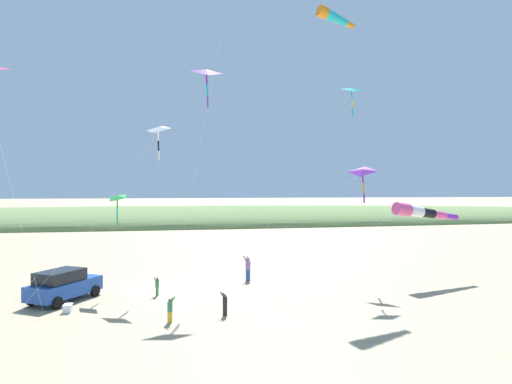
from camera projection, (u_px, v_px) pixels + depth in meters
The scene contains 15 objects.
ground_plane at pixel (171, 289), 27.95m from camera, with size 600.00×600.00×0.00m, color tan.
dune_ridge_grassy at pixel (175, 223), 82.03m from camera, with size 28.00×240.00×6.74m, color #6B844C.
parked_car at pixel (63, 285), 24.85m from camera, with size 4.63×3.82×1.85m.
cooler_box at pixel (68, 308), 22.65m from camera, with size 0.62×0.42×0.42m.
person_adult_flyer at pixel (248, 267), 30.49m from camera, with size 0.62×0.65×1.82m.
person_child_green_jacket at pixel (170, 308), 20.86m from camera, with size 0.40×0.45×1.29m.
person_child_grey_jacket at pixel (157, 285), 26.15m from camera, with size 0.42×0.37×1.20m.
person_bystander_far at pixel (225, 302), 22.03m from camera, with size 0.41×0.44×1.25m.
kite_delta_long_streamer_left at pixel (206, 73), 29.21m from camera, with size 6.27×11.73×15.00m.
kite_delta_green_low_center at pixel (362, 172), 29.57m from camera, with size 3.86×13.68×8.18m.
kite_delta_striped_overhead at pixel (117, 198), 27.16m from camera, with size 6.77×5.07×6.28m.
kite_windsock_yellow_midlevel at pixel (419, 212), 30.45m from camera, with size 5.69×15.62×5.64m.
kite_delta_purple_drifting at pixel (351, 91), 31.69m from camera, with size 1.74×9.81×14.22m.
kite_windsock_checkered_midright at pixel (331, 16), 32.67m from camera, with size 3.80×8.72×20.47m.
kite_delta_teal_far_right at pixel (158, 130), 28.71m from camera, with size 1.66×7.74×10.92m.
Camera 1 is at (28.46, 0.35, 6.50)m, focal length 30.00 mm.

